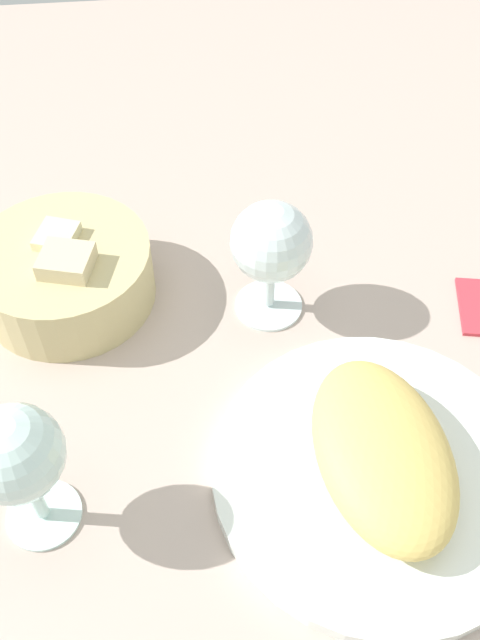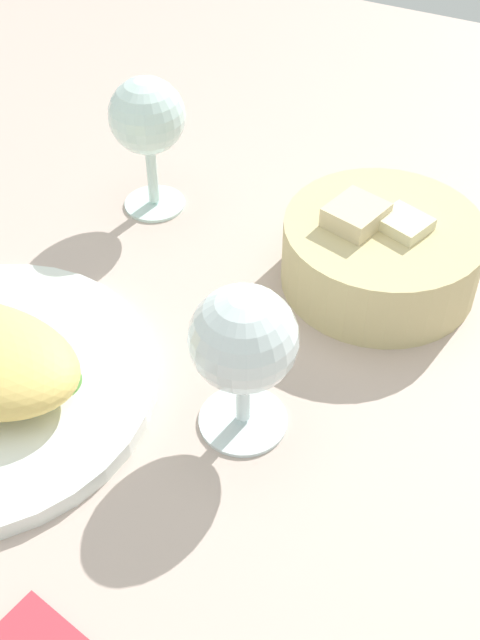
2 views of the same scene
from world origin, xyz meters
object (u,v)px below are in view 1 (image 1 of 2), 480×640
object	(u,v)px
bread_basket	(65,273)
wine_glass_far	(17,458)
plate	(377,472)
wine_glass_near	(271,246)

from	to	relation	value
bread_basket	wine_glass_far	xyz separation A→B (cm)	(-22.46, 0.92, 5.67)
plate	wine_glass_far	bearing A→B (deg)	91.51
wine_glass_near	wine_glass_far	size ratio (longest dim) A/B	0.94
bread_basket	wine_glass_far	distance (cm)	23.18
plate	wine_glass_near	size ratio (longest dim) A/B	2.15
plate	wine_glass_near	world-z (taller)	wine_glass_near
plate	wine_glass_near	xyz separation A→B (cm)	(18.48, 6.13, 7.17)
wine_glass_near	wine_glass_far	distance (cm)	27.43
plate	wine_glass_near	bearing A→B (deg)	18.36
bread_basket	wine_glass_near	distance (cm)	19.56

